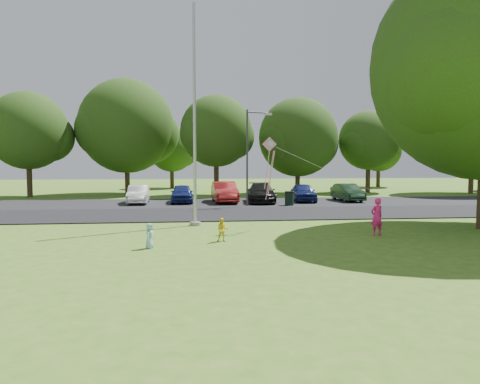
{
  "coord_description": "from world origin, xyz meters",
  "views": [
    {
      "loc": [
        -3.55,
        -14.65,
        2.91
      ],
      "look_at": [
        -1.53,
        4.0,
        1.6
      ],
      "focal_mm": 32.0,
      "sensor_mm": 36.0,
      "label": 1
    }
  ],
  "objects": [
    {
      "name": "street_lamp",
      "position": [
        0.13,
        12.88,
        3.77
      ],
      "size": [
        1.74,
        0.6,
        6.28
      ],
      "rotation": [
        0.0,
        0.0,
        0.25
      ],
      "color": "#3F3F44",
      "rests_on": "ground"
    },
    {
      "name": "parked_cars",
      "position": [
        0.09,
        15.59,
        0.73
      ],
      "size": [
        16.61,
        4.99,
        1.47
      ],
      "color": "silver",
      "rests_on": "ground"
    },
    {
      "name": "tree_row",
      "position": [
        1.59,
        24.23,
        5.71
      ],
      "size": [
        64.35,
        11.94,
        10.88
      ],
      "color": "#332316",
      "rests_on": "ground"
    },
    {
      "name": "parking_strip",
      "position": [
        0.0,
        15.5,
        0.03
      ],
      "size": [
        42.0,
        7.0,
        0.06
      ],
      "primitive_type": "cube",
      "color": "black",
      "rests_on": "ground"
    },
    {
      "name": "flagpole",
      "position": [
        -3.5,
        5.0,
        4.17
      ],
      "size": [
        0.5,
        0.5,
        10.0
      ],
      "color": "#B7BABF",
      "rests_on": "ground"
    },
    {
      "name": "kite",
      "position": [
        -0.26,
        3.36,
        3.22
      ],
      "size": [
        4.31,
        2.17,
        2.71
      ],
      "rotation": [
        0.0,
        0.0,
        -0.02
      ],
      "color": "pink",
      "rests_on": "ground"
    },
    {
      "name": "child_yellow",
      "position": [
        -2.52,
        0.84,
        0.44
      ],
      "size": [
        0.45,
        0.37,
        0.87
      ],
      "primitive_type": "imported",
      "rotation": [
        0.0,
        0.0,
        -0.08
      ],
      "color": "yellow",
      "rests_on": "ground"
    },
    {
      "name": "horizon_trees",
      "position": [
        4.06,
        33.88,
        4.3
      ],
      "size": [
        77.46,
        7.2,
        7.02
      ],
      "color": "#332316",
      "rests_on": "ground"
    },
    {
      "name": "ground",
      "position": [
        0.0,
        0.0,
        0.0
      ],
      "size": [
        120.0,
        120.0,
        0.0
      ],
      "primitive_type": "plane",
      "color": "#436E1D",
      "rests_on": "ground"
    },
    {
      "name": "trash_can",
      "position": [
        2.73,
        13.0,
        0.5
      ],
      "size": [
        0.62,
        0.62,
        0.98
      ],
      "rotation": [
        0.0,
        0.0,
        0.0
      ],
      "color": "black",
      "rests_on": "ground"
    },
    {
      "name": "woman",
      "position": [
        3.66,
        1.5,
        0.75
      ],
      "size": [
        0.62,
        0.49,
        1.5
      ],
      "primitive_type": "imported",
      "rotation": [
        0.0,
        0.0,
        3.41
      ],
      "color": "#FF217E",
      "rests_on": "ground"
    },
    {
      "name": "child_blue",
      "position": [
        -5.05,
        -0.14,
        0.43
      ],
      "size": [
        0.37,
        0.48,
        0.86
      ],
      "primitive_type": "imported",
      "rotation": [
        0.0,
        0.0,
        1.32
      ],
      "color": "#88BED1",
      "rests_on": "ground"
    },
    {
      "name": "park_road",
      "position": [
        0.0,
        9.0,
        0.03
      ],
      "size": [
        60.0,
        6.0,
        0.06
      ],
      "primitive_type": "cube",
      "color": "black",
      "rests_on": "ground"
    }
  ]
}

